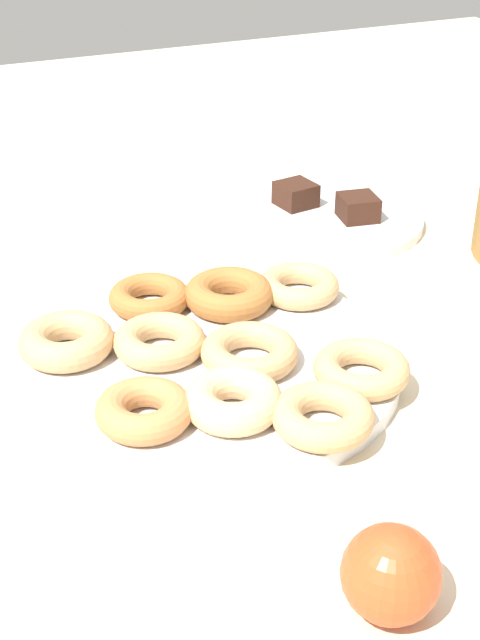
{
  "coord_description": "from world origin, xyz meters",
  "views": [
    {
      "loc": [
        0.64,
        -0.26,
        0.45
      ],
      "look_at": [
        0.0,
        0.03,
        0.05
      ],
      "focal_mm": 50.47,
      "sensor_mm": 36.0,
      "label": 1
    }
  ],
  "objects_px": {
    "cake_plate": "(322,218)",
    "apple": "(391,574)",
    "donut_7": "(250,352)",
    "donut_8": "(362,369)",
    "donut_4": "(323,416)",
    "donut_9": "(233,401)",
    "brownie_near": "(296,194)",
    "brownie_far": "(358,207)",
    "donut_2": "(149,297)",
    "donut_0": "(229,294)",
    "donut_5": "(144,410)",
    "donut_1": "(66,341)",
    "donut_plate": "(210,363)",
    "donut_3": "(299,286)",
    "donut_6": "(159,341)"
  },
  "relations": [
    {
      "from": "brownie_far",
      "to": "donut_1",
      "type": "bearing_deg",
      "value": -67.59
    },
    {
      "from": "donut_2",
      "to": "donut_6",
      "type": "distance_m",
      "value": 0.09
    },
    {
      "from": "donut_0",
      "to": "donut_4",
      "type": "height_order",
      "value": "donut_0"
    },
    {
      "from": "donut_0",
      "to": "brownie_far",
      "type": "distance_m",
      "value": 0.27
    },
    {
      "from": "donut_0",
      "to": "apple",
      "type": "bearing_deg",
      "value": -8.54
    },
    {
      "from": "donut_0",
      "to": "brownie_near",
      "type": "xyz_separation_m",
      "value": [
        -0.21,
        0.18,
        -0.0
      ]
    },
    {
      "from": "donut_0",
      "to": "brownie_near",
      "type": "relative_size",
      "value": 1.99
    },
    {
      "from": "donut_9",
      "to": "brownie_far",
      "type": "relative_size",
      "value": 1.83
    },
    {
      "from": "donut_8",
      "to": "brownie_near",
      "type": "xyz_separation_m",
      "value": [
        -0.38,
        0.13,
        -0.0
      ]
    },
    {
      "from": "donut_3",
      "to": "donut_5",
      "type": "bearing_deg",
      "value": -56.27
    },
    {
      "from": "donut_9",
      "to": "cake_plate",
      "type": "bearing_deg",
      "value": 141.62
    },
    {
      "from": "donut_plate",
      "to": "brownie_far",
      "type": "relative_size",
      "value": 7.78
    },
    {
      "from": "donut_3",
      "to": "brownie_near",
      "type": "xyz_separation_m",
      "value": [
        -0.22,
        0.11,
        -0.0
      ]
    },
    {
      "from": "donut_5",
      "to": "donut_9",
      "type": "height_order",
      "value": "donut_9"
    },
    {
      "from": "brownie_near",
      "to": "apple",
      "type": "bearing_deg",
      "value": -22.02
    },
    {
      "from": "donut_9",
      "to": "brownie_near",
      "type": "distance_m",
      "value": 0.46
    },
    {
      "from": "donut_4",
      "to": "donut_plate",
      "type": "bearing_deg",
      "value": -164.11
    },
    {
      "from": "cake_plate",
      "to": "apple",
      "type": "bearing_deg",
      "value": -24.91
    },
    {
      "from": "donut_2",
      "to": "donut_4",
      "type": "height_order",
      "value": "donut_4"
    },
    {
      "from": "donut_3",
      "to": "cake_plate",
      "type": "bearing_deg",
      "value": 144.88
    },
    {
      "from": "donut_6",
      "to": "donut_5",
      "type": "bearing_deg",
      "value": -26.24
    },
    {
      "from": "donut_5",
      "to": "donut_plate",
      "type": "bearing_deg",
      "value": 130.22
    },
    {
      "from": "donut_plate",
      "to": "apple",
      "type": "height_order",
      "value": "apple"
    },
    {
      "from": "donut_2",
      "to": "donut_3",
      "type": "relative_size",
      "value": 0.97
    },
    {
      "from": "donut_8",
      "to": "cake_plate",
      "type": "xyz_separation_m",
      "value": [
        -0.34,
        0.15,
        -0.02
      ]
    },
    {
      "from": "donut_plate",
      "to": "donut_5",
      "type": "height_order",
      "value": "donut_5"
    },
    {
      "from": "donut_8",
      "to": "brownie_far",
      "type": "distance_m",
      "value": 0.36
    },
    {
      "from": "donut_7",
      "to": "cake_plate",
      "type": "distance_m",
      "value": 0.36
    },
    {
      "from": "donut_9",
      "to": "apple",
      "type": "xyz_separation_m",
      "value": [
        0.22,
        0.01,
        0.0
      ]
    },
    {
      "from": "donut_7",
      "to": "brownie_near",
      "type": "height_order",
      "value": "brownie_near"
    },
    {
      "from": "donut_2",
      "to": "donut_4",
      "type": "distance_m",
      "value": 0.25
    },
    {
      "from": "donut_5",
      "to": "donut_9",
      "type": "bearing_deg",
      "value": 75.17
    },
    {
      "from": "donut_4",
      "to": "cake_plate",
      "type": "xyz_separation_m",
      "value": [
        -0.39,
        0.22,
        -0.02
      ]
    },
    {
      "from": "brownie_far",
      "to": "donut_7",
      "type": "bearing_deg",
      "value": -46.14
    },
    {
      "from": "cake_plate",
      "to": "apple",
      "type": "relative_size",
      "value": 3.86
    },
    {
      "from": "donut_7",
      "to": "cake_plate",
      "type": "height_order",
      "value": "donut_7"
    },
    {
      "from": "brownie_far",
      "to": "donut_0",
      "type": "bearing_deg",
      "value": -58.3
    },
    {
      "from": "donut_5",
      "to": "apple",
      "type": "xyz_separation_m",
      "value": [
        0.24,
        0.08,
        0.0
      ]
    },
    {
      "from": "donut_2",
      "to": "brownie_near",
      "type": "distance_m",
      "value": 0.31
    },
    {
      "from": "donut_plate",
      "to": "donut_7",
      "type": "height_order",
      "value": "donut_7"
    },
    {
      "from": "donut_1",
      "to": "donut_4",
      "type": "bearing_deg",
      "value": 38.97
    },
    {
      "from": "apple",
      "to": "donut_0",
      "type": "bearing_deg",
      "value": 171.46
    },
    {
      "from": "donut_8",
      "to": "apple",
      "type": "height_order",
      "value": "apple"
    },
    {
      "from": "donut_1",
      "to": "brownie_near",
      "type": "bearing_deg",
      "value": 123.51
    },
    {
      "from": "donut_7",
      "to": "cake_plate",
      "type": "bearing_deg",
      "value": 140.81
    },
    {
      "from": "apple",
      "to": "donut_3",
      "type": "bearing_deg",
      "value": 160.83
    },
    {
      "from": "donut_plate",
      "to": "donut_5",
      "type": "xyz_separation_m",
      "value": [
        0.07,
        -0.09,
        0.02
      ]
    },
    {
      "from": "donut_4",
      "to": "donut_9",
      "type": "height_order",
      "value": "donut_9"
    },
    {
      "from": "donut_1",
      "to": "donut_6",
      "type": "xyz_separation_m",
      "value": [
        0.03,
        0.08,
        -0.0
      ]
    },
    {
      "from": "donut_5",
      "to": "donut_6",
      "type": "distance_m",
      "value": 0.11
    }
  ]
}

